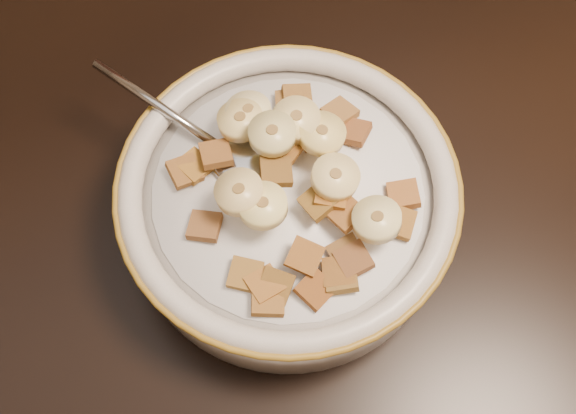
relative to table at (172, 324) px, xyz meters
name	(u,v)px	position (x,y,z in m)	size (l,w,h in m)	color
table	(172,324)	(0.00, 0.00, 0.00)	(1.40, 0.90, 0.04)	black
cereal_bowl	(288,209)	(0.11, 0.02, 0.05)	(0.22, 0.22, 0.05)	beige
milk	(288,193)	(0.11, 0.02, 0.07)	(0.18, 0.18, 0.00)	white
spoon	(244,164)	(0.09, 0.05, 0.08)	(0.04, 0.05, 0.01)	#A5A8AB
cereal_square_0	(309,129)	(0.14, 0.05, 0.09)	(0.02, 0.02, 0.01)	brown
cereal_square_1	(268,300)	(0.06, -0.04, 0.08)	(0.02, 0.02, 0.01)	#9B5D23
cereal_square_2	(315,289)	(0.09, -0.05, 0.08)	(0.02, 0.02, 0.01)	brown
cereal_square_3	(216,154)	(0.07, 0.07, 0.09)	(0.02, 0.02, 0.01)	#955823
cereal_square_4	(290,103)	(0.14, 0.08, 0.08)	(0.02, 0.02, 0.01)	brown
cereal_square_5	(319,201)	(0.12, 0.00, 0.09)	(0.02, 0.02, 0.01)	olive
cereal_square_6	(293,124)	(0.13, 0.06, 0.09)	(0.02, 0.02, 0.01)	brown
cereal_square_7	(331,193)	(0.13, 0.00, 0.09)	(0.02, 0.02, 0.01)	brown
cereal_square_8	(305,257)	(0.09, -0.03, 0.09)	(0.02, 0.02, 0.01)	#905E25
cereal_square_9	(312,134)	(0.14, 0.05, 0.09)	(0.02, 0.02, 0.01)	brown
cereal_square_10	(194,166)	(0.06, 0.07, 0.08)	(0.02, 0.02, 0.01)	#9D6625
cereal_square_11	(185,171)	(0.05, 0.07, 0.08)	(0.02, 0.02, 0.01)	#945A29
cereal_square_12	(403,195)	(0.17, -0.02, 0.08)	(0.02, 0.02, 0.01)	#955E2D
cereal_square_13	(341,278)	(0.11, -0.05, 0.08)	(0.02, 0.02, 0.01)	olive
cereal_square_14	(354,260)	(0.12, -0.04, 0.08)	(0.02, 0.02, 0.01)	brown
cereal_square_15	(346,254)	(0.12, -0.03, 0.08)	(0.02, 0.02, 0.01)	brown
cereal_square_16	(205,226)	(0.05, 0.02, 0.08)	(0.02, 0.02, 0.01)	brown
cereal_square_17	(276,172)	(0.10, 0.03, 0.10)	(0.02, 0.02, 0.01)	brown
cereal_square_18	(346,213)	(0.13, -0.01, 0.09)	(0.02, 0.02, 0.01)	brown
cereal_square_19	(276,286)	(0.07, -0.03, 0.08)	(0.02, 0.02, 0.01)	brown
cereal_square_20	(285,149)	(0.11, 0.04, 0.09)	(0.02, 0.02, 0.01)	brown
cereal_square_21	(245,275)	(0.05, -0.02, 0.08)	(0.02, 0.02, 0.01)	brown
cereal_square_22	(241,121)	(0.10, 0.09, 0.08)	(0.02, 0.02, 0.01)	brown
cereal_square_23	(398,222)	(0.16, -0.03, 0.08)	(0.02, 0.02, 0.01)	brown
cereal_square_24	(353,132)	(0.17, 0.04, 0.08)	(0.02, 0.02, 0.01)	brown
cereal_square_25	(265,285)	(0.06, -0.03, 0.08)	(0.02, 0.02, 0.01)	#945F2C
cereal_square_26	(340,112)	(0.17, 0.06, 0.08)	(0.02, 0.02, 0.01)	olive
cereal_square_27	(297,99)	(0.14, 0.08, 0.08)	(0.02, 0.02, 0.01)	olive
cereal_square_28	(339,272)	(0.11, -0.04, 0.08)	(0.02, 0.02, 0.01)	#945623
cereal_square_29	(277,131)	(0.12, 0.06, 0.09)	(0.02, 0.02, 0.01)	brown
banana_slice_0	(249,113)	(0.11, 0.08, 0.09)	(0.03, 0.03, 0.01)	#FDE7A6
banana_slice_1	(294,121)	(0.13, 0.06, 0.10)	(0.03, 0.03, 0.01)	beige
banana_slice_2	(272,134)	(0.11, 0.05, 0.11)	(0.03, 0.03, 0.01)	beige
banana_slice_3	(335,177)	(0.13, 0.01, 0.10)	(0.03, 0.03, 0.01)	#FEED9D
banana_slice_4	(322,134)	(0.14, 0.04, 0.10)	(0.03, 0.03, 0.01)	#FFE982
banana_slice_5	(377,220)	(0.14, -0.03, 0.10)	(0.03, 0.03, 0.01)	beige
banana_slice_6	(240,120)	(0.10, 0.08, 0.09)	(0.03, 0.03, 0.01)	#ECC97C
banana_slice_7	(239,192)	(0.07, 0.02, 0.10)	(0.03, 0.03, 0.01)	#FDDE84
banana_slice_8	(297,119)	(0.13, 0.05, 0.10)	(0.03, 0.03, 0.01)	#FDF0A1
banana_slice_9	(263,206)	(0.08, 0.01, 0.10)	(0.03, 0.03, 0.01)	#F7E985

